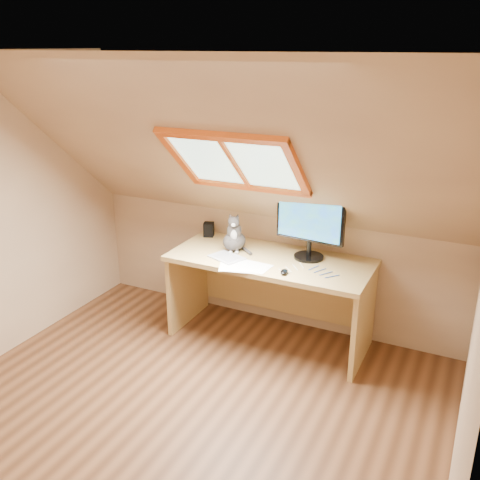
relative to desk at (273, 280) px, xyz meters
The scene contains 10 objects.
ground 1.55m from the desk, 96.01° to the right, with size 3.50×3.50×0.00m, color brown.
room_shell 1.79m from the desk, 95.65° to the right, with size 3.52×3.52×2.41m.
desk is the anchor object (origin of this frame).
monitor 0.61m from the desk, 11.62° to the left, with size 0.58×0.25×0.54m.
cat 0.50m from the desk, behind, with size 0.26×0.28×0.35m.
desk_speaker 0.80m from the desk, 166.07° to the left, with size 0.09×0.09×0.13m, color black.
graphics_tablet 0.47m from the desk, 144.25° to the right, with size 0.28×0.20×0.01m, color #B2B2B7.
mouse 0.46m from the desk, 55.73° to the right, with size 0.06×0.10×0.03m, color black.
papers 0.43m from the desk, 114.22° to the right, with size 0.35×0.30×0.01m.
cables 0.49m from the desk, 25.96° to the right, with size 0.51×0.26×0.01m.
Camera 1 is at (1.71, -2.43, 2.44)m, focal length 40.00 mm.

